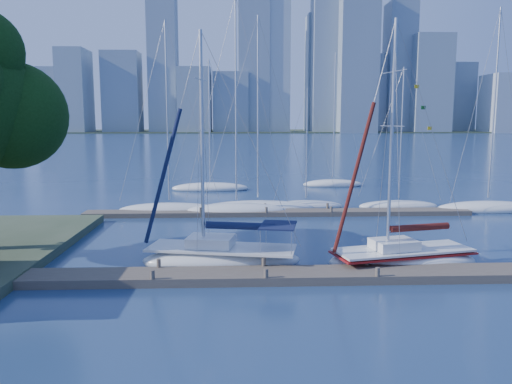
{
  "coord_description": "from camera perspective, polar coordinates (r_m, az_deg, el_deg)",
  "views": [
    {
      "loc": [
        -1.31,
        -22.21,
        7.29
      ],
      "look_at": [
        -0.25,
        4.0,
        3.54
      ],
      "focal_mm": 35.0,
      "sensor_mm": 36.0,
      "label": 1
    }
  ],
  "objects": [
    {
      "name": "bg_boat_7",
      "position": [
        56.73,
        8.76,
        0.96
      ],
      "size": [
        7.07,
        4.51,
        15.01
      ],
      "rotation": [
        0.0,
        0.0,
        -0.36
      ],
      "color": "silver",
      "rests_on": "ground"
    },
    {
      "name": "bg_boat_5",
      "position": [
        44.72,
        24.95,
        -1.61
      ],
      "size": [
        8.69,
        5.53,
        16.37
      ],
      "rotation": [
        0.0,
        0.0,
        0.4
      ],
      "color": "silver",
      "rests_on": "ground"
    },
    {
      "name": "bg_boat_2",
      "position": [
        40.78,
        0.22,
        -1.74
      ],
      "size": [
        9.48,
        5.53,
        15.81
      ],
      "rotation": [
        0.0,
        0.0,
        0.35
      ],
      "color": "silver",
      "rests_on": "ground"
    },
    {
      "name": "bg_boat_0",
      "position": [
        40.58,
        -9.85,
        -1.92
      ],
      "size": [
        8.27,
        3.04,
        15.29
      ],
      "rotation": [
        0.0,
        0.0,
        -0.09
      ],
      "color": "silver",
      "rests_on": "ground"
    },
    {
      "name": "sailboat_maroon",
      "position": [
        26.38,
        16.43,
        -5.89
      ],
      "size": [
        7.88,
        4.06,
        12.61
      ],
      "rotation": [
        0.0,
        0.0,
        0.22
      ],
      "color": "silver",
      "rests_on": "ground"
    },
    {
      "name": "far_dock",
      "position": [
        39.01,
        2.59,
        -2.38
      ],
      "size": [
        30.0,
        1.8,
        0.36
      ],
      "primitive_type": "cube",
      "color": "#4F423A",
      "rests_on": "ground"
    },
    {
      "name": "bg_boat_4",
      "position": [
        43.56,
        15.97,
        -1.5
      ],
      "size": [
        6.98,
        3.44,
        11.95
      ],
      "rotation": [
        0.0,
        0.0,
        -0.22
      ],
      "color": "silver",
      "rests_on": "ground"
    },
    {
      "name": "bg_boat_1",
      "position": [
        39.42,
        -2.24,
        -2.05
      ],
      "size": [
        8.29,
        3.28,
        16.96
      ],
      "rotation": [
        0.0,
        0.0,
        -0.1
      ],
      "color": "silver",
      "rests_on": "ground"
    },
    {
      "name": "ground",
      "position": [
        23.42,
        1.01,
        -10.01
      ],
      "size": [
        700.0,
        700.0,
        0.0
      ],
      "primitive_type": "plane",
      "color": "#182D4E",
      "rests_on": "ground"
    },
    {
      "name": "far_shore",
      "position": [
        342.29,
        -2.12,
        6.91
      ],
      "size": [
        800.0,
        100.0,
        1.5
      ],
      "primitive_type": "cube",
      "color": "#38472D",
      "rests_on": "ground"
    },
    {
      "name": "bg_boat_6",
      "position": [
        52.99,
        -5.24,
        0.51
      ],
      "size": [
        8.14,
        2.64,
        13.96
      ],
      "rotation": [
        0.0,
        0.0,
        -0.02
      ],
      "color": "silver",
      "rests_on": "ground"
    },
    {
      "name": "bg_boat_3",
      "position": [
        42.31,
        5.73,
        -1.53
      ],
      "size": [
        6.46,
        4.22,
        10.24
      ],
      "rotation": [
        0.0,
        0.0,
        0.41
      ],
      "color": "silver",
      "rests_on": "ground"
    },
    {
      "name": "near_dock",
      "position": [
        23.36,
        1.02,
        -9.55
      ],
      "size": [
        26.0,
        2.0,
        0.4
      ],
      "primitive_type": "cube",
      "color": "#4F423A",
      "rests_on": "ground"
    },
    {
      "name": "sailboat_navy",
      "position": [
        25.52,
        -3.96,
        -6.25
      ],
      "size": [
        8.4,
        4.14,
        12.21
      ],
      "rotation": [
        0.0,
        0.0,
        -0.19
      ],
      "color": "silver",
      "rests_on": "ground"
    },
    {
      "name": "skyline",
      "position": [
        314.25,
        1.33,
        13.24
      ],
      "size": [
        502.82,
        51.31,
        108.13
      ],
      "color": "gray",
      "rests_on": "ground"
    }
  ]
}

